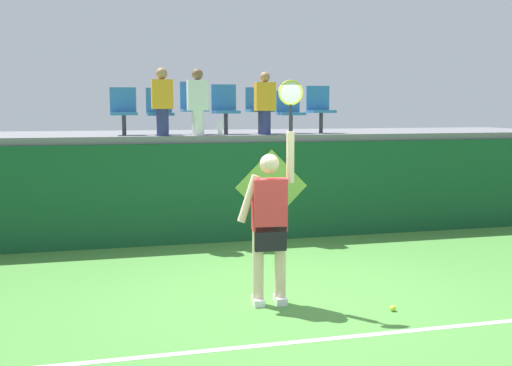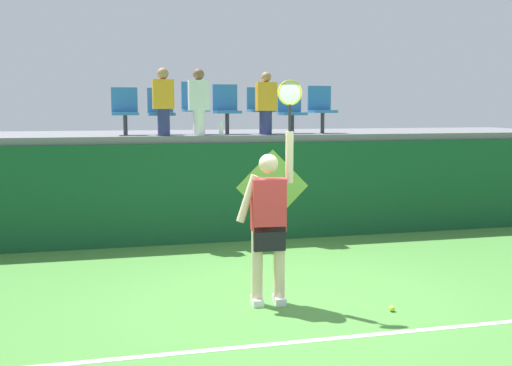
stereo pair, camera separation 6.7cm
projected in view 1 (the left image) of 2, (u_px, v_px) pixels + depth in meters
ground_plane at (293, 299)px, 7.18m from camera, size 40.00×40.00×0.00m
court_back_wall at (234, 192)px, 10.27m from camera, size 13.51×0.20×1.67m
spectator_platform at (218, 135)px, 11.46m from camera, size 13.51×2.80×0.12m
court_baseline_stripe at (333, 338)px, 5.96m from camera, size 12.15×0.08×0.01m
tennis_player at (270, 221)px, 6.91m from camera, size 0.75×0.29×2.55m
tennis_ball at (393, 308)px, 6.76m from camera, size 0.07×0.07×0.07m
water_bottle at (220, 128)px, 10.16m from camera, size 0.08×0.08×0.24m
stadium_chair_0 at (123, 109)px, 10.25m from camera, size 0.44×0.42×0.80m
stadium_chair_1 at (160, 109)px, 10.40m from camera, size 0.44×0.42×0.80m
stadium_chair_2 at (194, 105)px, 10.54m from camera, size 0.44×0.42×0.91m
stadium_chair_3 at (225, 107)px, 10.68m from camera, size 0.44×0.42×0.87m
stadium_chair_4 at (259, 107)px, 10.82m from camera, size 0.44×0.42×0.82m
stadium_chair_5 at (290, 110)px, 10.97m from camera, size 0.44×0.42×0.76m
stadium_chair_6 at (320, 107)px, 11.11m from camera, size 0.44×0.42×0.86m
spectator_0 at (162, 101)px, 9.93m from camera, size 0.34×0.20×1.11m
spectator_1 at (265, 102)px, 10.42m from camera, size 0.34×0.20×1.07m
spectator_2 at (198, 101)px, 10.09m from camera, size 0.34×0.20×1.10m
wall_signage_mount at (271, 240)px, 10.43m from camera, size 1.27×0.01×1.55m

